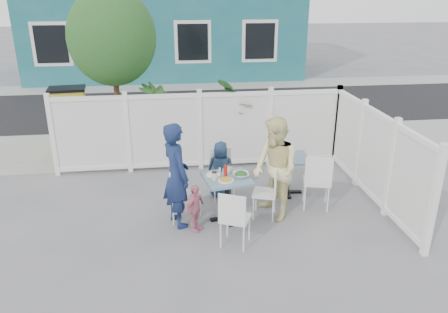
{
  "coord_description": "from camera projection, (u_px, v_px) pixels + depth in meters",
  "views": [
    {
      "loc": [
        -0.5,
        -6.08,
        3.56
      ],
      "look_at": [
        0.36,
        0.58,
        0.95
      ],
      "focal_mm": 35.0,
      "sensor_mm": 36.0,
      "label": 1
    }
  ],
  "objects": [
    {
      "name": "tree",
      "position": [
        112.0,
        38.0,
        8.89
      ],
      "size": [
        1.8,
        1.62,
        3.59
      ],
      "color": "#382316",
      "rests_on": "ground"
    },
    {
      "name": "chair_right",
      "position": [
        269.0,
        189.0,
        7.07
      ],
      "size": [
        0.49,
        0.49,
        0.87
      ],
      "rotation": [
        0.0,
        0.0,
        1.24
      ],
      "color": "white",
      "rests_on": "ground"
    },
    {
      "name": "chair_near",
      "position": [
        234.0,
        215.0,
        6.23
      ],
      "size": [
        0.53,
        0.52,
        0.88
      ],
      "rotation": [
        0.0,
        0.0,
        -0.43
      ],
      "color": "white",
      "rests_on": "ground"
    },
    {
      "name": "ground",
      "position": [
        206.0,
        226.0,
        6.97
      ],
      "size": [
        80.0,
        80.0,
        0.0
      ],
      "primitive_type": "plane",
      "color": "slate"
    },
    {
      "name": "chair_back",
      "position": [
        221.0,
        170.0,
        7.78
      ],
      "size": [
        0.44,
        0.43,
        0.89
      ],
      "rotation": [
        0.0,
        0.0,
        3.25
      ],
      "color": "white",
      "rests_on": "ground"
    },
    {
      "name": "pepper_shaker",
      "position": [
        221.0,
        169.0,
        7.11
      ],
      "size": [
        0.03,
        0.03,
        0.07
      ],
      "primitive_type": "cylinder",
      "color": "black",
      "rests_on": "main_table"
    },
    {
      "name": "plate_main",
      "position": [
        226.0,
        180.0,
        6.78
      ],
      "size": [
        0.25,
        0.25,
        0.02
      ],
      "primitive_type": "cylinder",
      "color": "white",
      "rests_on": "main_table"
    },
    {
      "name": "coffee_cup_a",
      "position": [
        214.0,
        176.0,
        6.8
      ],
      "size": [
        0.08,
        0.08,
        0.12
      ],
      "primitive_type": "cylinder",
      "color": "beige",
      "rests_on": "main_table"
    },
    {
      "name": "far_sidewalk",
      "position": [
        182.0,
        86.0,
        16.76
      ],
      "size": [
        24.0,
        1.6,
        0.01
      ],
      "primitive_type": "cube",
      "color": "gray",
      "rests_on": "ground"
    },
    {
      "name": "chair_spare",
      "position": [
        318.0,
        178.0,
        7.3
      ],
      "size": [
        0.55,
        0.54,
        0.99
      ],
      "rotation": [
        0.0,
        0.0,
        -0.27
      ],
      "color": "white",
      "rests_on": "ground"
    },
    {
      "name": "woman",
      "position": [
        275.0,
        169.0,
        6.97
      ],
      "size": [
        0.86,
        0.98,
        1.68
      ],
      "primitive_type": "imported",
      "rotation": [
        0.0,
        0.0,
        -1.25
      ],
      "color": "#F3E05D",
      "rests_on": "ground"
    },
    {
      "name": "man",
      "position": [
        176.0,
        175.0,
        6.75
      ],
      "size": [
        0.61,
        0.72,
        1.69
      ],
      "primitive_type": "imported",
      "rotation": [
        0.0,
        0.0,
        1.97
      ],
      "color": "#16244D",
      "rests_on": "ground"
    },
    {
      "name": "toddler",
      "position": [
        195.0,
        208.0,
        6.7
      ],
      "size": [
        0.42,
        0.47,
        0.77
      ],
      "primitive_type": "imported",
      "rotation": [
        0.0,
        0.0,
        0.91
      ],
      "color": "pink",
      "rests_on": "ground"
    },
    {
      "name": "salt_shaker",
      "position": [
        220.0,
        170.0,
        7.09
      ],
      "size": [
        0.03,
        0.03,
        0.08
      ],
      "primitive_type": "cylinder",
      "color": "white",
      "rests_on": "main_table"
    },
    {
      "name": "fence_back",
      "position": [
        200.0,
        132.0,
        8.91
      ],
      "size": [
        5.86,
        0.08,
        1.6
      ],
      "color": "white",
      "rests_on": "ground"
    },
    {
      "name": "potted_shrub_a",
      "position": [
        158.0,
        122.0,
        9.44
      ],
      "size": [
        1.28,
        1.28,
        1.65
      ],
      "primitive_type": "imported",
      "rotation": [
        0.0,
        0.0,
        0.99
      ],
      "color": "#1B461C",
      "rests_on": "ground"
    },
    {
      "name": "coffee_cup_b",
      "position": [
        230.0,
        168.0,
        7.08
      ],
      "size": [
        0.08,
        0.08,
        0.12
      ],
      "primitive_type": "cylinder",
      "color": "beige",
      "rests_on": "main_table"
    },
    {
      "name": "ketchup_bottle",
      "position": [
        226.0,
        171.0,
        6.91
      ],
      "size": [
        0.05,
        0.05,
        0.17
      ],
      "primitive_type": "cylinder",
      "color": "#B2150B",
      "rests_on": "main_table"
    },
    {
      "name": "building",
      "position": [
        165.0,
        1.0,
        18.76
      ],
      "size": [
        11.0,
        6.0,
        6.0
      ],
      "color": "#176065",
      "rests_on": "ground"
    },
    {
      "name": "spare_table",
      "position": [
        288.0,
        165.0,
        7.88
      ],
      "size": [
        0.75,
        0.75,
        0.72
      ],
      "rotation": [
        0.0,
        0.0,
        -0.11
      ],
      "color": "#365571",
      "rests_on": "ground"
    },
    {
      "name": "plate_side",
      "position": [
        213.0,
        175.0,
        6.97
      ],
      "size": [
        0.23,
        0.23,
        0.02
      ],
      "primitive_type": "cylinder",
      "color": "white",
      "rests_on": "main_table"
    },
    {
      "name": "fence_right",
      "position": [
        374.0,
        158.0,
        7.59
      ],
      "size": [
        0.08,
        3.66,
        1.6
      ],
      "rotation": [
        0.0,
        0.0,
        1.57
      ],
      "color": "white",
      "rests_on": "ground"
    },
    {
      "name": "salad_bowl",
      "position": [
        241.0,
        175.0,
        6.92
      ],
      "size": [
        0.26,
        0.26,
        0.06
      ],
      "primitive_type": "imported",
      "color": "white",
      "rests_on": "main_table"
    },
    {
      "name": "street",
      "position": [
        185.0,
        107.0,
        13.9
      ],
      "size": [
        24.0,
        5.0,
        0.01
      ],
      "primitive_type": "cube",
      "color": "black",
      "rests_on": "ground"
    },
    {
      "name": "main_table",
      "position": [
        227.0,
        187.0,
        6.97
      ],
      "size": [
        0.82,
        0.82,
        0.75
      ],
      "rotation": [
        0.0,
        0.0,
        0.17
      ],
      "color": "#365571",
      "rests_on": "ground"
    },
    {
      "name": "potted_shrub_b",
      "position": [
        248.0,
        119.0,
        9.57
      ],
      "size": [
        1.38,
        1.58,
        1.72
      ],
      "primitive_type": "imported",
      "rotation": [
        0.0,
        0.0,
        4.73
      ],
      "color": "#1B461C",
      "rests_on": "ground"
    },
    {
      "name": "utility_cabinet",
      "position": [
        70.0,
        120.0,
        10.08
      ],
      "size": [
        0.8,
        0.61,
        1.39
      ],
      "primitive_type": "cube",
      "rotation": [
        0.0,
        0.0,
        0.11
      ],
      "color": "gold",
      "rests_on": "ground"
    },
    {
      "name": "boy",
      "position": [
        221.0,
        170.0,
        7.78
      ],
      "size": [
        0.56,
        0.42,
        1.04
      ],
      "primitive_type": "imported",
      "rotation": [
        0.0,
        0.0,
        2.95
      ],
      "color": "#1A304A",
      "rests_on": "ground"
    },
    {
      "name": "chair_left",
      "position": [
        182.0,
        191.0,
        6.94
      ],
      "size": [
        0.53,
        0.53,
        0.91
      ],
      "rotation": [
        0.0,
        0.0,
        -1.96
      ],
      "color": "white",
      "rests_on": "ground"
    },
    {
      "name": "near_sidewalk",
      "position": [
        192.0,
        146.0,
        10.48
      ],
      "size": [
        24.0,
        2.6,
        0.01
      ],
      "primitive_type": "cube",
      "color": "gray",
      "rests_on": "ground"
    }
  ]
}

